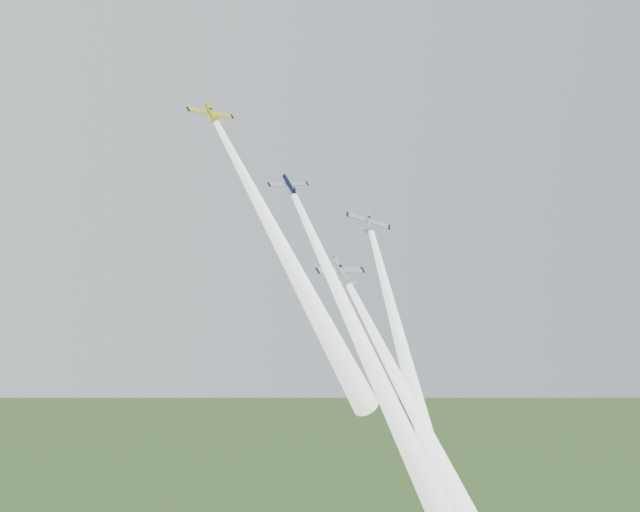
% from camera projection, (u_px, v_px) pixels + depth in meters
% --- Properties ---
extents(plane_yellow, '(8.07, 7.09, 6.23)m').
position_uv_depth(plane_yellow, '(211.00, 113.00, 126.41)').
color(plane_yellow, yellow).
extents(smoke_trail_yellow, '(6.43, 46.09, 41.90)m').
position_uv_depth(smoke_trail_yellow, '(276.00, 236.00, 102.76)').
color(smoke_trail_yellow, white).
extents(plane_navy, '(6.85, 5.69, 5.69)m').
position_uv_depth(plane_navy, '(289.00, 185.00, 123.19)').
color(plane_navy, '#0D133C').
extents(smoke_trail_navy, '(4.02, 46.46, 42.24)m').
position_uv_depth(smoke_trail_navy, '(356.00, 329.00, 98.22)').
color(smoke_trail_navy, white).
extents(plane_silver_right, '(10.07, 7.94, 7.93)m').
position_uv_depth(plane_silver_right, '(369.00, 222.00, 133.33)').
color(plane_silver_right, silver).
extents(smoke_trail_silver_right, '(14.47, 43.58, 40.51)m').
position_uv_depth(smoke_trail_silver_right, '(404.00, 355.00, 107.89)').
color(smoke_trail_silver_right, white).
extents(plane_silver_low, '(7.49, 6.10, 5.97)m').
position_uv_depth(plane_silver_low, '(342.00, 271.00, 110.93)').
color(plane_silver_low, silver).
extents(smoke_trail_silver_low, '(2.93, 42.05, 38.30)m').
position_uv_depth(smoke_trail_silver_low, '(429.00, 440.00, 88.48)').
color(smoke_trail_silver_low, white).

